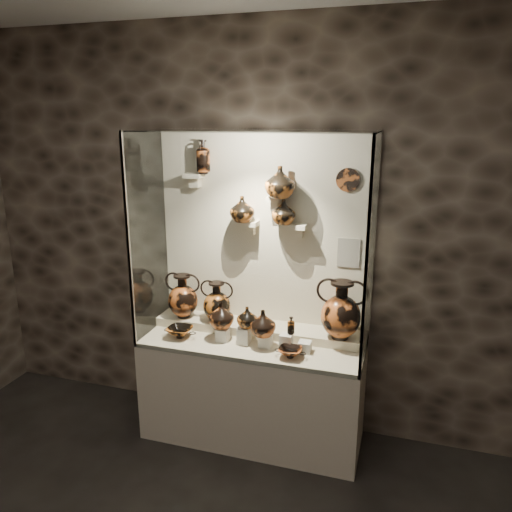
{
  "coord_description": "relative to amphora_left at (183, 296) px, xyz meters",
  "views": [
    {
      "loc": [
        1.06,
        -1.16,
        2.48
      ],
      "look_at": [
        0.0,
        2.26,
        1.49
      ],
      "focal_mm": 35.0,
      "sensor_mm": 36.0,
      "label": 1
    }
  ],
  "objects": [
    {
      "name": "frame_post_left",
      "position": [
        -0.2,
        -0.43,
        0.52
      ],
      "size": [
        0.02,
        0.02,
        1.6
      ],
      "primitive_type": "cube",
      "color": "gray",
      "rests_on": "plinth"
    },
    {
      "name": "pedestal_d",
      "position": [
        0.92,
        -0.19,
        -0.19
      ],
      "size": [
        0.09,
        0.09,
        0.12
      ],
      "primitive_type": "cube",
      "color": "silver",
      "rests_on": "front_tier"
    },
    {
      "name": "bracket_ul",
      "position": [
        0.09,
        0.1,
        0.97
      ],
      "size": [
        0.14,
        0.12,
        0.04
      ],
      "primitive_type": "cube",
      "color": "beige",
      "rests_on": "back_panel"
    },
    {
      "name": "kylix_right",
      "position": [
        0.98,
        -0.31,
        -0.21
      ],
      "size": [
        0.26,
        0.24,
        0.09
      ],
      "primitive_type": null,
      "rotation": [
        0.0,
        0.0,
        -0.3
      ],
      "color": "#B95723",
      "rests_on": "front_tier"
    },
    {
      "name": "rear_tier",
      "position": [
        0.64,
        0.03,
        -0.23
      ],
      "size": [
        1.7,
        0.25,
        0.1
      ],
      "primitive_type": "cube",
      "color": "beige",
      "rests_on": "plinth"
    },
    {
      "name": "amphora_mid",
      "position": [
        0.3,
        -0.0,
        -0.02
      ],
      "size": [
        0.29,
        0.29,
        0.33
      ],
      "primitive_type": null,
      "rotation": [
        0.0,
        0.0,
        0.08
      ],
      "color": "#C16522",
      "rests_on": "rear_tier"
    },
    {
      "name": "ovoid_vase_a",
      "position": [
        0.5,
        0.05,
        0.73
      ],
      "size": [
        0.24,
        0.24,
        0.2
      ],
      "primitive_type": "imported",
      "rotation": [
        0.0,
        0.0,
        -0.3
      ],
      "color": "#C16522",
      "rests_on": "bracket_ca"
    },
    {
      "name": "pedestal_a",
      "position": [
        0.42,
        -0.19,
        -0.2
      ],
      "size": [
        0.09,
        0.09,
        0.1
      ],
      "primitive_type": "cube",
      "color": "silver",
      "rests_on": "front_tier"
    },
    {
      "name": "pedestal_c",
      "position": [
        0.76,
        -0.19,
        -0.21
      ],
      "size": [
        0.09,
        0.09,
        0.09
      ],
      "primitive_type": "cube",
      "color": "silver",
      "rests_on": "front_tier"
    },
    {
      "name": "lekythos_tall",
      "position": [
        0.18,
        0.09,
        1.13
      ],
      "size": [
        0.15,
        0.15,
        0.29
      ],
      "primitive_type": null,
      "rotation": [
        0.0,
        0.0,
        -0.35
      ],
      "color": "#B95723",
      "rests_on": "bracket_ul"
    },
    {
      "name": "kylix_left",
      "position": [
        0.08,
        -0.24,
        -0.2
      ],
      "size": [
        0.29,
        0.26,
        0.1
      ],
      "primitive_type": null,
      "rotation": [
        0.0,
        0.0,
        -0.22
      ],
      "color": "#C16522",
      "rests_on": "front_tier"
    },
    {
      "name": "jug_b",
      "position": [
        0.61,
        -0.18,
        -0.04
      ],
      "size": [
        0.16,
        0.16,
        0.16
      ],
      "primitive_type": "imported",
      "rotation": [
        0.0,
        0.0,
        -0.06
      ],
      "color": "#C16522",
      "rests_on": "pedestal_b"
    },
    {
      "name": "frame_post_right",
      "position": [
        1.48,
        -0.43,
        0.52
      ],
      "size": [
        0.02,
        0.02,
        1.6
      ],
      "primitive_type": "cube",
      "color": "gray",
      "rests_on": "plinth"
    },
    {
      "name": "bracket_cb",
      "position": [
        0.74,
        0.1,
        0.82
      ],
      "size": [
        0.1,
        0.12,
        0.04
      ],
      "primitive_type": "cube",
      "color": "beige",
      "rests_on": "back_panel"
    },
    {
      "name": "lekythos_small",
      "position": [
        0.95,
        -0.18,
        -0.06
      ],
      "size": [
        0.08,
        0.08,
        0.15
      ],
      "primitive_type": null,
      "rotation": [
        0.0,
        0.0,
        0.37
      ],
      "color": "#C16522",
      "rests_on": "pedestal_d"
    },
    {
      "name": "info_placard",
      "position": [
        1.3,
        0.15,
        0.43
      ],
      "size": [
        0.17,
        0.01,
        0.22
      ],
      "primitive_type": "cube",
      "color": "beige",
      "rests_on": "back_panel"
    },
    {
      "name": "pedestal_b",
      "position": [
        0.59,
        -0.19,
        -0.19
      ],
      "size": [
        0.09,
        0.09,
        0.13
      ],
      "primitive_type": "cube",
      "color": "silver",
      "rests_on": "front_tier"
    },
    {
      "name": "front_tier",
      "position": [
        0.64,
        -0.14,
        -0.27
      ],
      "size": [
        1.68,
        0.58,
        0.03
      ],
      "primitive_type": "cube",
      "color": "beige",
      "rests_on": "plinth"
    },
    {
      "name": "ovoid_vase_b",
      "position": [
        0.8,
        0.03,
        0.95
      ],
      "size": [
        0.28,
        0.28,
        0.23
      ],
      "primitive_type": "imported",
      "rotation": [
        0.0,
        0.0,
        -0.3
      ],
      "color": "#C16522",
      "rests_on": "bracket_cb"
    },
    {
      "name": "bracket_ca",
      "position": [
        0.54,
        0.1,
        0.62
      ],
      "size": [
        0.14,
        0.12,
        0.04
      ],
      "primitive_type": "cube",
      "color": "beige",
      "rests_on": "back_panel"
    },
    {
      "name": "wall_plate",
      "position": [
        1.27,
        0.14,
        0.97
      ],
      "size": [
        0.17,
        0.02,
        0.17
      ],
      "primitive_type": "cylinder",
      "rotation": [
        1.57,
        0.0,
        0.0
      ],
      "color": "brown",
      "rests_on": "back_panel"
    },
    {
      "name": "jug_a",
      "position": [
        0.4,
        -0.18,
        -0.05
      ],
      "size": [
        0.22,
        0.22,
        0.2
      ],
      "primitive_type": "imported",
      "rotation": [
        0.0,
        0.0,
        0.13
      ],
      "color": "#B95723",
      "rests_on": "pedestal_a"
    },
    {
      "name": "glass_left",
      "position": [
        -0.21,
        -0.14,
        0.52
      ],
      "size": [
        0.01,
        0.6,
        1.6
      ],
      "primitive_type": "cube",
      "color": "white",
      "rests_on": "plinth"
    },
    {
      "name": "plinth",
      "position": [
        0.64,
        -0.14,
        -0.68
      ],
      "size": [
        1.7,
        0.6,
        0.8
      ],
      "primitive_type": "cube",
      "color": "beige",
      "rests_on": "floor"
    },
    {
      "name": "glass_front",
      "position": [
        0.64,
        -0.44,
        0.52
      ],
      "size": [
        1.7,
        0.01,
        1.6
      ],
      "primitive_type": "cube",
      "color": "white",
      "rests_on": "plinth"
    },
    {
      "name": "ovoid_vase_c",
      "position": [
        0.82,
        0.06,
        0.73
      ],
      "size": [
        0.19,
        0.19,
        0.19
      ],
      "primitive_type": "imported",
      "rotation": [
        0.0,
        0.0,
        -0.09
      ],
      "color": "#C16522",
      "rests_on": "bracket_cc"
    },
    {
      "name": "amphora_left",
      "position": [
        0.0,
        0.0,
        0.0
      ],
      "size": [
        0.31,
        0.31,
        0.36
      ],
      "primitive_type": null,
      "rotation": [
        0.0,
        0.0,
        -0.05
      ],
      "color": "#B95723",
      "rests_on": "rear_tier"
    },
    {
      "name": "glass_top",
      "position": [
        0.64,
        -0.14,
        1.31
      ],
      "size": [
        1.7,
        0.6,
        0.01
      ],
      "primitive_type": "cube",
      "color": "white",
      "rests_on": "back_panel"
    },
    {
      "name": "glass_right",
      "position": [
        1.49,
        -0.14,
        0.52
      ],
      "size": [
        0.01,
        0.6,
        1.6
      ],
      "primitive_type": "cube",
      "color": "white",
      "rests_on": "plinth"
    },
    {
      "name": "jug_c",
      "position": [
        0.74,
        -0.21,
        -0.06
      ],
      "size": [
        0.24,
        0.24,
        0.2
      ],
      "primitive_type": "imported",
      "rotation": [
        0.0,
        0.0,
        -0.3
      ],
      "color": "#B95723",
      "rests_on": "pedestal_c"
    },
    {
      "name": "pedestal_e",
      "position": [
        1.06,
        -0.19,
        -0.21
      ],
      "size": [
        0.09,
        0.09,
        0.08
      ],
      "primitive_type": "cube",
      "color": "silver",
      "rests_on": "front_tier"
    },
    {
      "name": "wall_back",
      "position": [
        0.64,
        0.18,
        0.52
      ],
      "size": [
        5.0,
        0.02,
        3.2
      ],
      "primitive_type": "cube",
      "color": "black",
      "rests_on": "ground"
    },
    {
      "name": "back_panel",
      "position": [
        0.64,
        0.17,
        0.52
      ],
      "size": [
        1.7,
        0.03,
        1.6
      ],
      "primitive_type": "cube",
      "color": "beige",
      "rests_on": "plinth"
    },
    {
      "name": "amphora_right",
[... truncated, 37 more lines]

